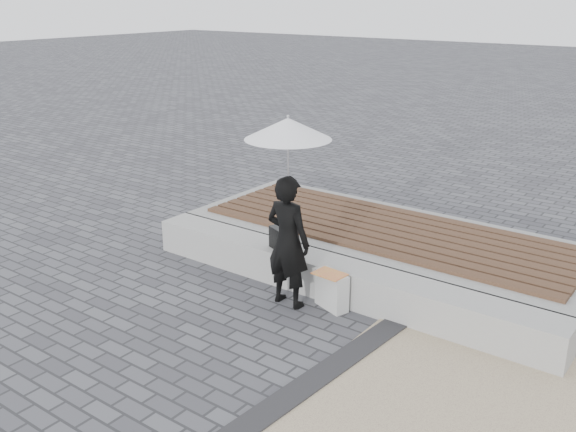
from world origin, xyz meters
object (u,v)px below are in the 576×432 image
object	(u,v)px
woman	(288,242)
handbag	(282,240)
seating_ledge	(335,278)
parasol	(288,129)
canvas_tote	(332,290)

from	to	relation	value
woman	handbag	world-z (taller)	woman
seating_ledge	woman	world-z (taller)	woman
seating_ledge	woman	xyz separation A→B (m)	(-0.29, -0.48, 0.52)
seating_ledge	woman	bearing A→B (deg)	-120.94
seating_ledge	handbag	distance (m)	0.75
woman	parasol	xyz separation A→B (m)	(0.00, 0.00, 1.20)
seating_ledge	canvas_tote	distance (m)	0.32
seating_ledge	parasol	world-z (taller)	parasol
canvas_tote	handbag	bearing A→B (deg)	-173.78
woman	canvas_tote	bearing A→B (deg)	-154.56
parasol	woman	bearing A→B (deg)	0.00
parasol	canvas_tote	distance (m)	1.77
seating_ledge	parasol	xyz separation A→B (m)	(-0.29, -0.48, 1.71)
canvas_tote	woman	bearing A→B (deg)	-136.19
seating_ledge	woman	size ratio (longest dim) A/B	3.49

